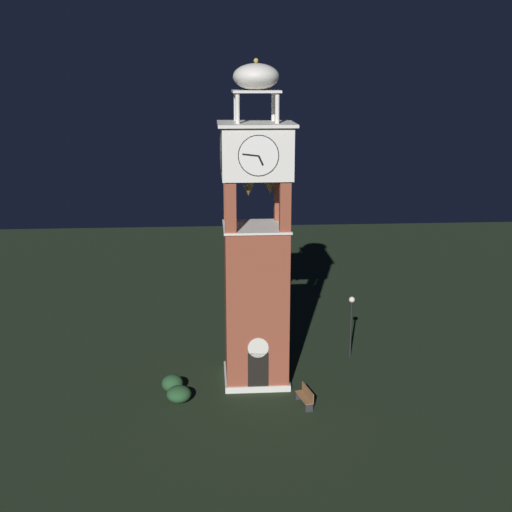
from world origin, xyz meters
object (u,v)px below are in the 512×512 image
lamp_post (351,315)px  trash_bin (261,337)px  park_bench (305,397)px  clock_tower (256,256)px

lamp_post → trash_bin: 6.19m
park_bench → trash_bin: size_ratio=2.07×
clock_tower → trash_bin: size_ratio=21.57×
clock_tower → trash_bin: bearing=82.9°
lamp_post → trash_bin: lamp_post is taller
trash_bin → park_bench: bearing=-78.9°
park_bench → lamp_post: (3.55, 6.04, 2.16)m
trash_bin → clock_tower: bearing=-97.1°
lamp_post → trash_bin: (-5.21, 2.48, -2.24)m
clock_tower → park_bench: bearing=-55.1°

